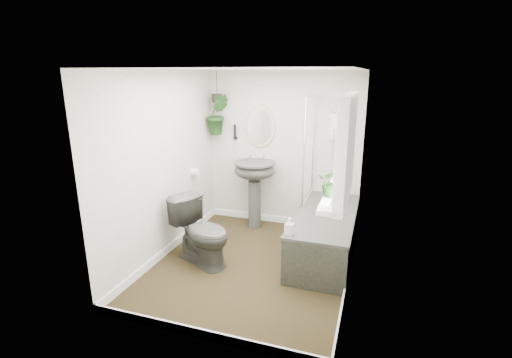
% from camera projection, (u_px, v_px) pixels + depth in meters
% --- Properties ---
extents(floor, '(2.30, 2.80, 0.02)m').
position_uv_depth(floor, '(252.00, 265.00, 4.55)').
color(floor, black).
rests_on(floor, ground).
extents(ceiling, '(2.30, 2.80, 0.02)m').
position_uv_depth(ceiling, '(252.00, 68.00, 3.91)').
color(ceiling, white).
rests_on(ceiling, ground).
extents(wall_back, '(2.30, 0.02, 2.30)m').
position_uv_depth(wall_back, '(283.00, 150.00, 5.52)').
color(wall_back, silver).
rests_on(wall_back, ground).
extents(wall_front, '(2.30, 0.02, 2.30)m').
position_uv_depth(wall_front, '(194.00, 218.00, 2.94)').
color(wall_front, silver).
rests_on(wall_front, ground).
extents(wall_left, '(0.02, 2.80, 2.30)m').
position_uv_depth(wall_left, '(163.00, 166.00, 4.58)').
color(wall_left, silver).
rests_on(wall_left, ground).
extents(wall_right, '(0.02, 2.80, 2.30)m').
position_uv_depth(wall_right, '(356.00, 183.00, 3.88)').
color(wall_right, silver).
rests_on(wall_right, ground).
extents(skirting, '(2.30, 2.80, 0.10)m').
position_uv_depth(skirting, '(252.00, 261.00, 4.53)').
color(skirting, white).
rests_on(skirting, floor).
extents(bathtub, '(0.72, 1.72, 0.58)m').
position_uv_depth(bathtub, '(325.00, 235.00, 4.68)').
color(bathtub, '#3A3A35').
rests_on(bathtub, floor).
extents(bath_screen, '(0.04, 0.72, 1.40)m').
position_uv_depth(bath_screen, '(309.00, 149.00, 4.95)').
color(bath_screen, silver).
rests_on(bath_screen, bathtub).
extents(shower_box, '(0.20, 0.10, 0.35)m').
position_uv_depth(shower_box, '(338.00, 127.00, 5.10)').
color(shower_box, white).
rests_on(shower_box, wall_back).
extents(oval_mirror, '(0.46, 0.03, 0.62)m').
position_uv_depth(oval_mirror, '(260.00, 126.00, 5.49)').
color(oval_mirror, tan).
rests_on(oval_mirror, wall_back).
extents(wall_sconce, '(0.04, 0.04, 0.22)m').
position_uv_depth(wall_sconce, '(235.00, 132.00, 5.63)').
color(wall_sconce, black).
rests_on(wall_sconce, wall_back).
extents(toilet_roll_holder, '(0.11, 0.11, 0.11)m').
position_uv_depth(toilet_roll_holder, '(195.00, 172.00, 5.27)').
color(toilet_roll_holder, white).
rests_on(toilet_roll_holder, wall_left).
extents(window_recess, '(0.08, 1.00, 0.90)m').
position_uv_depth(window_recess, '(347.00, 148.00, 3.12)').
color(window_recess, white).
rests_on(window_recess, wall_right).
extents(window_sill, '(0.18, 1.00, 0.04)m').
position_uv_depth(window_sill, '(335.00, 195.00, 3.26)').
color(window_sill, white).
rests_on(window_sill, wall_right).
extents(window_blinds, '(0.01, 0.86, 0.76)m').
position_uv_depth(window_blinds, '(341.00, 148.00, 3.14)').
color(window_blinds, white).
rests_on(window_blinds, wall_right).
extents(toilet, '(0.91, 0.74, 0.81)m').
position_uv_depth(toilet, '(202.00, 231.00, 4.50)').
color(toilet, '#3A3A35').
rests_on(toilet, floor).
extents(pedestal_sink, '(0.69, 0.61, 1.02)m').
position_uv_depth(pedestal_sink, '(255.00, 195.00, 5.52)').
color(pedestal_sink, '#3A3A35').
rests_on(pedestal_sink, floor).
extents(sill_plant, '(0.23, 0.21, 0.25)m').
position_uv_depth(sill_plant, '(332.00, 182.00, 3.13)').
color(sill_plant, black).
rests_on(sill_plant, window_sill).
extents(hanging_plant, '(0.42, 0.40, 0.60)m').
position_uv_depth(hanging_plant, '(218.00, 114.00, 5.52)').
color(hanging_plant, black).
rests_on(hanging_plant, ceiling).
extents(soap_bottle, '(0.10, 0.10, 0.18)m').
position_uv_depth(soap_bottle, '(289.00, 226.00, 3.98)').
color(soap_bottle, black).
rests_on(soap_bottle, bathtub).
extents(hanging_pot, '(0.16, 0.16, 0.12)m').
position_uv_depth(hanging_pot, '(217.00, 98.00, 5.45)').
color(hanging_pot, black).
rests_on(hanging_pot, ceiling).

